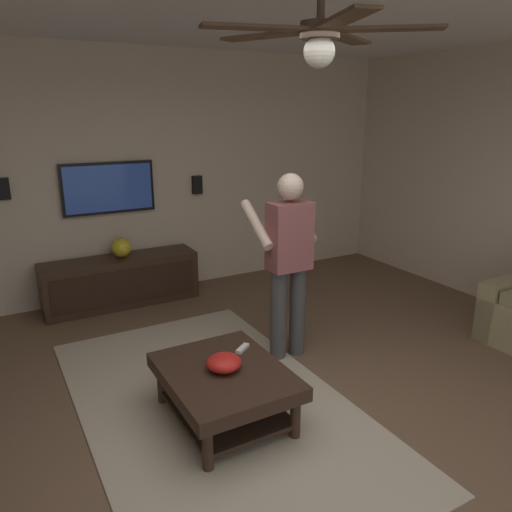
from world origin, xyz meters
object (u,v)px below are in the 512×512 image
(bowl, at_px, (224,363))
(vase_round, at_px, (121,247))
(remote_white, at_px, (242,348))
(wall_speaker_right, at_px, (3,189))
(coffee_table, at_px, (224,383))
(wall_speaker_left, at_px, (197,185))
(ceiling_fan, at_px, (319,36))
(person_standing, at_px, (288,256))
(media_console, at_px, (121,281))
(tv, at_px, (109,188))

(bowl, bearing_deg, vase_round, 0.46)
(remote_white, relative_size, wall_speaker_right, 0.68)
(coffee_table, bearing_deg, wall_speaker_right, 21.40)
(coffee_table, distance_m, wall_speaker_left, 3.14)
(coffee_table, relative_size, vase_round, 4.55)
(remote_white, xyz_separation_m, ceiling_fan, (-0.80, -0.03, 2.08))
(remote_white, bearing_deg, person_standing, -3.58)
(person_standing, height_order, ceiling_fan, ceiling_fan)
(vase_round, distance_m, wall_speaker_right, 1.31)
(media_console, distance_m, remote_white, 2.38)
(coffee_table, bearing_deg, vase_round, 0.51)
(tv, height_order, wall_speaker_left, tv)
(coffee_table, bearing_deg, ceiling_fan, -154.96)
(person_standing, distance_m, vase_round, 2.19)
(wall_speaker_left, xyz_separation_m, ceiling_fan, (-3.41, 0.73, 1.23))
(remote_white, relative_size, wall_speaker_left, 0.68)
(person_standing, height_order, remote_white, person_standing)
(bowl, relative_size, wall_speaker_left, 1.11)
(coffee_table, relative_size, remote_white, 6.67)
(media_console, height_order, person_standing, person_standing)
(remote_white, height_order, wall_speaker_right, wall_speaker_right)
(media_console, height_order, wall_speaker_left, wall_speaker_left)
(person_standing, distance_m, wall_speaker_left, 2.22)
(wall_speaker_right, xyz_separation_m, ceiling_fan, (-3.41, -1.38, 1.12))
(remote_white, relative_size, ceiling_fan, 0.13)
(tv, distance_m, bowl, 2.92)
(tv, bearing_deg, media_console, 0.00)
(media_console, bearing_deg, remote_white, 7.38)
(tv, bearing_deg, remote_white, 6.71)
(person_standing, distance_m, wall_speaker_right, 3.01)
(wall_speaker_left, height_order, ceiling_fan, ceiling_fan)
(remote_white, bearing_deg, vase_round, 60.83)
(wall_speaker_left, height_order, wall_speaker_right, wall_speaker_right)
(person_standing, bearing_deg, ceiling_fan, 152.95)
(remote_white, xyz_separation_m, wall_speaker_left, (2.61, -0.76, 0.84))
(bowl, relative_size, wall_speaker_right, 1.11)
(remote_white, height_order, ceiling_fan, ceiling_fan)
(media_console, distance_m, wall_speaker_right, 1.53)
(person_standing, bearing_deg, wall_speaker_left, -1.98)
(ceiling_fan, bearing_deg, person_standing, -27.59)
(bowl, relative_size, ceiling_fan, 0.21)
(remote_white, distance_m, wall_speaker_left, 2.85)
(tv, xyz_separation_m, vase_round, (-0.22, -0.03, -0.64))
(vase_round, bearing_deg, wall_speaker_right, 77.64)
(tv, distance_m, ceiling_fan, 3.61)
(remote_white, distance_m, ceiling_fan, 2.22)
(bowl, bearing_deg, ceiling_fan, -154.69)
(coffee_table, xyz_separation_m, wall_speaker_right, (2.81, 1.10, 1.07))
(person_standing, xyz_separation_m, wall_speaker_left, (2.20, -0.10, 0.32))
(tv, relative_size, bowl, 4.15)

